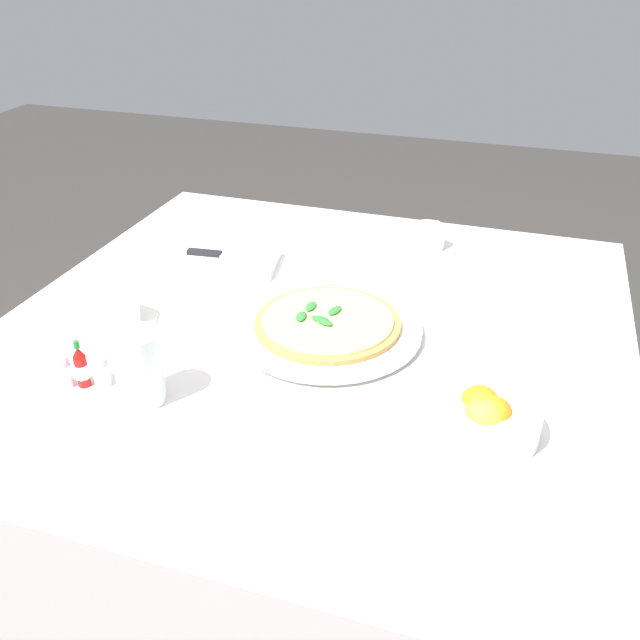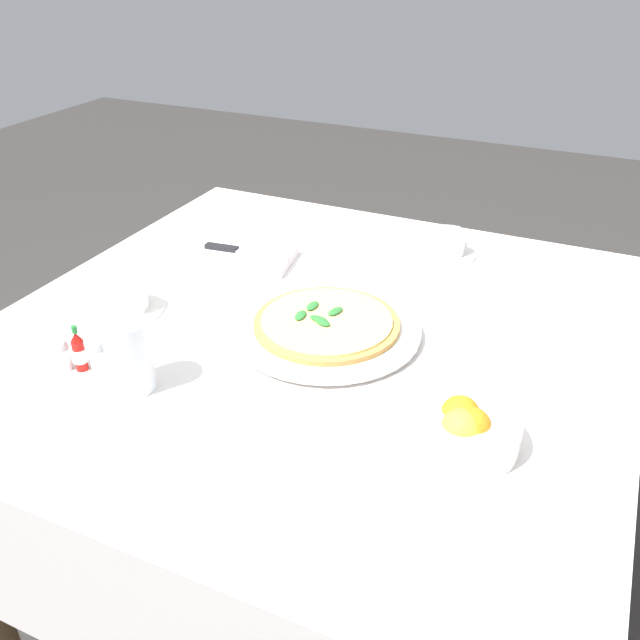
{
  "view_description": "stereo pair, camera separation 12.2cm",
  "coord_description": "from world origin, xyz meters",
  "px_view_note": "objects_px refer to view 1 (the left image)",
  "views": [
    {
      "loc": [
        0.34,
        -1.01,
        1.39
      ],
      "look_at": [
        0.02,
        -0.01,
        0.77
      ],
      "focal_mm": 38.03,
      "sensor_mm": 36.0,
      "label": 1
    },
    {
      "loc": [
        0.45,
        -0.96,
        1.39
      ],
      "look_at": [
        0.02,
        -0.01,
        0.77
      ],
      "focal_mm": 38.03,
      "sensor_mm": 36.0,
      "label": 2
    }
  ],
  "objects_px": {
    "water_glass_near_left": "(139,371)",
    "salt_shaker": "(101,372)",
    "hot_sauce_bottle": "(81,367)",
    "citrus_bowl": "(486,418)",
    "pizza_plate": "(328,329)",
    "pepper_shaker": "(63,372)",
    "napkin_folded": "(226,261)",
    "coffee_cup_far_left": "(428,239)",
    "dinner_knife": "(227,255)",
    "pizza": "(327,322)",
    "coffee_cup_center_back": "(119,310)"
  },
  "relations": [
    {
      "from": "coffee_cup_center_back",
      "to": "water_glass_near_left",
      "type": "height_order",
      "value": "water_glass_near_left"
    },
    {
      "from": "pizza",
      "to": "hot_sauce_bottle",
      "type": "bearing_deg",
      "value": -140.21
    },
    {
      "from": "pizza_plate",
      "to": "salt_shaker",
      "type": "distance_m",
      "value": 0.39
    },
    {
      "from": "napkin_folded",
      "to": "coffee_cup_center_back",
      "type": "bearing_deg",
      "value": -116.84
    },
    {
      "from": "pepper_shaker",
      "to": "salt_shaker",
      "type": "bearing_deg",
      "value": 19.65
    },
    {
      "from": "water_glass_near_left",
      "to": "citrus_bowl",
      "type": "distance_m",
      "value": 0.52
    },
    {
      "from": "pepper_shaker",
      "to": "dinner_knife",
      "type": "bearing_deg",
      "value": 82.76
    },
    {
      "from": "hot_sauce_bottle",
      "to": "pepper_shaker",
      "type": "height_order",
      "value": "hot_sauce_bottle"
    },
    {
      "from": "pizza",
      "to": "hot_sauce_bottle",
      "type": "xyz_separation_m",
      "value": [
        -0.32,
        -0.27,
        0.01
      ]
    },
    {
      "from": "coffee_cup_far_left",
      "to": "hot_sauce_bottle",
      "type": "height_order",
      "value": "hot_sauce_bottle"
    },
    {
      "from": "salt_shaker",
      "to": "pepper_shaker",
      "type": "height_order",
      "value": "same"
    },
    {
      "from": "pizza_plate",
      "to": "napkin_folded",
      "type": "relative_size",
      "value": 1.4
    },
    {
      "from": "coffee_cup_center_back",
      "to": "pepper_shaker",
      "type": "xyz_separation_m",
      "value": [
        0.03,
        -0.2,
        -0.0
      ]
    },
    {
      "from": "pizza",
      "to": "hot_sauce_bottle",
      "type": "relative_size",
      "value": 3.14
    },
    {
      "from": "pizza_plate",
      "to": "coffee_cup_far_left",
      "type": "distance_m",
      "value": 0.43
    },
    {
      "from": "citrus_bowl",
      "to": "salt_shaker",
      "type": "distance_m",
      "value": 0.6
    },
    {
      "from": "water_glass_near_left",
      "to": "dinner_knife",
      "type": "xyz_separation_m",
      "value": [
        -0.08,
        0.47,
        -0.03
      ]
    },
    {
      "from": "dinner_knife",
      "to": "pepper_shaker",
      "type": "relative_size",
      "value": 3.48
    },
    {
      "from": "water_glass_near_left",
      "to": "citrus_bowl",
      "type": "xyz_separation_m",
      "value": [
        0.51,
        0.08,
        -0.03
      ]
    },
    {
      "from": "coffee_cup_far_left",
      "to": "water_glass_near_left",
      "type": "xyz_separation_m",
      "value": [
        -0.32,
        -0.69,
        0.03
      ]
    },
    {
      "from": "pizza",
      "to": "napkin_folded",
      "type": "xyz_separation_m",
      "value": [
        -0.29,
        0.2,
        -0.01
      ]
    },
    {
      "from": "coffee_cup_far_left",
      "to": "salt_shaker",
      "type": "bearing_deg",
      "value": -120.6
    },
    {
      "from": "water_glass_near_left",
      "to": "napkin_folded",
      "type": "relative_size",
      "value": 0.5
    },
    {
      "from": "water_glass_near_left",
      "to": "hot_sauce_bottle",
      "type": "bearing_deg",
      "value": 177.66
    },
    {
      "from": "pizza",
      "to": "pizza_plate",
      "type": "bearing_deg",
      "value": -9.68
    },
    {
      "from": "dinner_knife",
      "to": "hot_sauce_bottle",
      "type": "distance_m",
      "value": 0.47
    },
    {
      "from": "pizza_plate",
      "to": "napkin_folded",
      "type": "distance_m",
      "value": 0.36
    },
    {
      "from": "citrus_bowl",
      "to": "pepper_shaker",
      "type": "height_order",
      "value": "citrus_bowl"
    },
    {
      "from": "dinner_knife",
      "to": "pepper_shaker",
      "type": "distance_m",
      "value": 0.48
    },
    {
      "from": "hot_sauce_bottle",
      "to": "salt_shaker",
      "type": "height_order",
      "value": "hot_sauce_bottle"
    },
    {
      "from": "pizza",
      "to": "dinner_knife",
      "type": "height_order",
      "value": "pizza"
    },
    {
      "from": "coffee_cup_far_left",
      "to": "water_glass_near_left",
      "type": "height_order",
      "value": "water_glass_near_left"
    },
    {
      "from": "napkin_folded",
      "to": "hot_sauce_bottle",
      "type": "relative_size",
      "value": 2.89
    },
    {
      "from": "napkin_folded",
      "to": "pizza",
      "type": "bearing_deg",
      "value": -45.0
    },
    {
      "from": "pizza_plate",
      "to": "citrus_bowl",
      "type": "relative_size",
      "value": 2.24
    },
    {
      "from": "water_glass_near_left",
      "to": "pizza_plate",
      "type": "bearing_deg",
      "value": 51.99
    },
    {
      "from": "pizza",
      "to": "coffee_cup_center_back",
      "type": "height_order",
      "value": "coffee_cup_center_back"
    },
    {
      "from": "water_glass_near_left",
      "to": "salt_shaker",
      "type": "bearing_deg",
      "value": 169.93
    },
    {
      "from": "coffee_cup_far_left",
      "to": "water_glass_near_left",
      "type": "distance_m",
      "value": 0.76
    },
    {
      "from": "water_glass_near_left",
      "to": "pepper_shaker",
      "type": "height_order",
      "value": "water_glass_near_left"
    },
    {
      "from": "water_glass_near_left",
      "to": "napkin_folded",
      "type": "distance_m",
      "value": 0.48
    },
    {
      "from": "napkin_folded",
      "to": "pepper_shaker",
      "type": "relative_size",
      "value": 4.26
    },
    {
      "from": "pizza",
      "to": "napkin_folded",
      "type": "distance_m",
      "value": 0.36
    },
    {
      "from": "coffee_cup_far_left",
      "to": "dinner_knife",
      "type": "distance_m",
      "value": 0.45
    },
    {
      "from": "water_glass_near_left",
      "to": "pepper_shaker",
      "type": "bearing_deg",
      "value": -177.69
    },
    {
      "from": "coffee_cup_center_back",
      "to": "citrus_bowl",
      "type": "bearing_deg",
      "value": -9.3
    },
    {
      "from": "pizza",
      "to": "citrus_bowl",
      "type": "distance_m",
      "value": 0.35
    },
    {
      "from": "water_glass_near_left",
      "to": "salt_shaker",
      "type": "height_order",
      "value": "water_glass_near_left"
    },
    {
      "from": "citrus_bowl",
      "to": "hot_sauce_bottle",
      "type": "relative_size",
      "value": 1.81
    },
    {
      "from": "coffee_cup_far_left",
      "to": "pepper_shaker",
      "type": "xyz_separation_m",
      "value": [
        -0.46,
        -0.69,
        -0.0
      ]
    }
  ]
}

